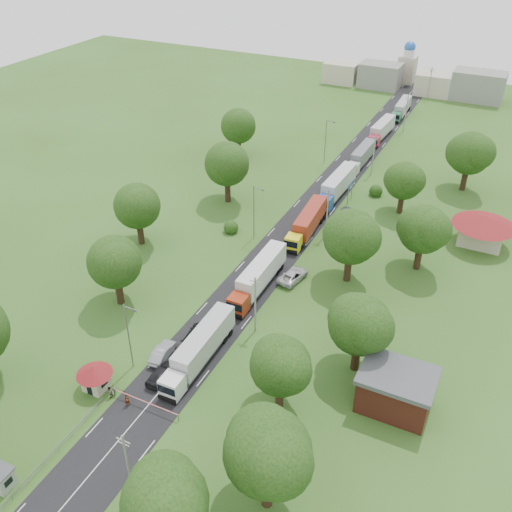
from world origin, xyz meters
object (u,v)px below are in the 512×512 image
Objects in this scene: car_lane_front at (161,374)px; truck_0 at (200,348)px; info_sign at (350,188)px; pedestrian_near at (127,401)px; guard_booth at (95,375)px; boom_barrier at (136,399)px; car_lane_mid at (162,352)px.

truck_0 is at bearing -118.86° from car_lane_front.
info_sign is 55.61m from car_lane_front.
guard_booth is at bearing 138.24° from pedestrian_near.
pedestrian_near is at bearing -7.34° from guard_booth.
info_sign is (6.56, 60.00, 2.11)m from boom_barrier.
guard_booth is 0.29× the size of truck_0.
boom_barrier is at bearing 87.28° from car_lane_front.
pedestrian_near is at bearing -111.18° from truck_0.
car_lane_mid is at bearing 61.20° from pedestrian_near.
guard_booth is 1.07× the size of info_sign.
truck_0 reaches higher than boom_barrier.
info_sign is 0.85× the size of car_lane_front.
guard_booth is (-5.84, -0.00, 1.27)m from boom_barrier.
info_sign is at bearing -105.52° from car_lane_mid.
guard_booth is at bearing -179.99° from boom_barrier.
pedestrian_near is (-0.79, -0.65, -0.07)m from boom_barrier.
car_lane_front is 2.96× the size of pedestrian_near.
info_sign is 50.55m from truck_0.
car_lane_mid is at bearing -98.96° from info_sign.
info_sign is at bearing 83.76° from boom_barrier.
boom_barrier is at bearing -108.34° from truck_0.
boom_barrier is at bearing -96.24° from info_sign.
pedestrian_near is at bearing 79.63° from car_lane_front.
info_sign reaches higher than guard_booth.
info_sign is 0.27× the size of truck_0.
boom_barrier is 4.79m from car_lane_front.
car_lane_front is at bearing 115.10° from car_lane_mid.
boom_barrier is 0.61× the size of truck_0.
car_lane_mid is (4.20, 8.02, -1.34)m from guard_booth.
car_lane_front is at bearing -120.42° from truck_0.
guard_booth reaches higher than pedestrian_near.
pedestrian_near is at bearing -96.91° from info_sign.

